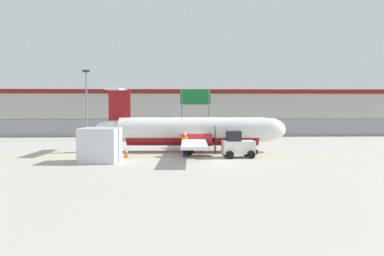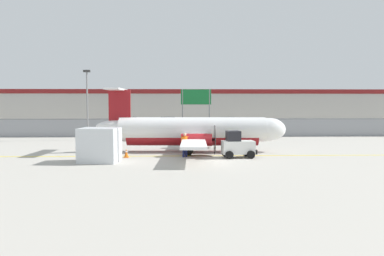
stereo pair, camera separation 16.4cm
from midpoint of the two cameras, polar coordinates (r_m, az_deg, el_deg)
name	(u,v)px [view 2 (the right image)]	position (r m, az deg, el deg)	size (l,w,h in m)	color
ground_plane	(205,156)	(27.05, 2.23, -4.26)	(140.00, 140.00, 0.01)	#ADA89E
perimeter_fence	(196,127)	(42.85, 0.73, 0.15)	(98.00, 0.10, 2.10)	gray
parking_lot_strip	(193,130)	(54.38, 0.20, -0.23)	(98.00, 17.00, 0.12)	#38383A
background_building	(190,107)	(72.74, -0.31, 3.26)	(91.00, 8.10, 6.50)	beige
commuter_airplane	(196,131)	(29.26, 0.75, -0.51)	(14.91, 16.05, 4.92)	white
baggage_tug	(237,145)	(26.20, 7.10, -2.66)	(2.42, 1.57, 1.88)	silver
ground_crew_worker	(185,144)	(26.33, -0.91, -2.39)	(0.55, 0.41, 1.70)	#191E4C
cargo_container	(100,145)	(24.78, -13.71, -2.53)	(2.60, 2.25, 2.20)	silver
traffic_cone_near_left	(241,148)	(29.64, 7.60, -2.99)	(0.36, 0.36, 0.64)	orange
traffic_cone_near_right	(126,153)	(26.56, -9.80, -3.78)	(0.36, 0.36, 0.64)	orange
traffic_cone_far_left	(103,149)	(29.24, -13.24, -3.15)	(0.36, 0.36, 0.64)	orange
parked_car_0	(88,125)	(53.64, -15.45, 0.48)	(4.35, 2.34, 1.58)	#19662D
parked_car_1	(129,122)	(60.22, -9.55, 0.88)	(4.39, 2.44, 1.58)	red
parked_car_2	(167,122)	(60.28, -3.77, 0.93)	(4.22, 2.03, 1.58)	gray
parked_car_3	(201,126)	(48.46, 1.41, 0.28)	(4.30, 2.20, 1.58)	#19662D
parked_car_4	(227,122)	(59.34, 5.41, 0.88)	(4.38, 2.41, 1.58)	silver
parked_car_5	(266,125)	(52.17, 11.36, 0.45)	(4.28, 2.17, 1.58)	#B28C19
parked_car_6	(298,124)	(56.38, 15.96, 0.61)	(4.29, 2.19, 1.58)	black
apron_light_pole	(87,99)	(40.38, -15.56, 4.32)	(0.70, 0.30, 7.27)	slate
highway_sign	(196,101)	(44.54, 0.72, 4.17)	(3.60, 0.14, 5.50)	slate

